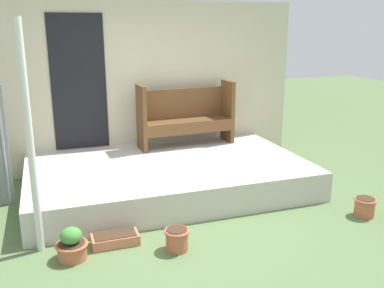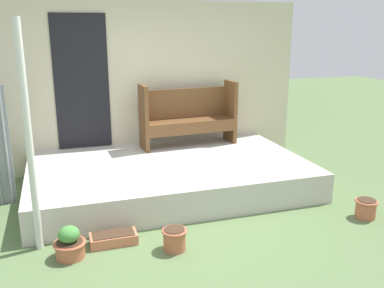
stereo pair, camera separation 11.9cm
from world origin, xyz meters
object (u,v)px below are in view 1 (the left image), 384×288
at_px(flower_pot_right, 365,206).
at_px(bench, 185,114).
at_px(support_post, 30,142).
at_px(flower_pot_left, 72,245).
at_px(planter_box_rect, 115,239).
at_px(flower_pot_middle, 177,238).

bearing_deg(flower_pot_right, bench, 121.09).
bearing_deg(support_post, flower_pot_left, -44.48).
distance_m(flower_pot_right, planter_box_rect, 2.98).
bearing_deg(planter_box_rect, flower_pot_right, -5.59).
xyz_separation_m(bench, flower_pot_middle, (-0.91, -2.47, -0.76)).
bearing_deg(flower_pot_right, support_post, 173.41).
height_order(bench, flower_pot_middle, bench).
bearing_deg(planter_box_rect, flower_pot_left, -161.47).
bearing_deg(flower_pot_left, flower_pot_middle, -9.48).
bearing_deg(support_post, flower_pot_right, -6.59).
relative_size(flower_pot_left, flower_pot_middle, 1.25).
distance_m(flower_pot_middle, planter_box_rect, 0.67).
relative_size(flower_pot_middle, planter_box_rect, 0.54).
xyz_separation_m(flower_pot_left, planter_box_rect, (0.45, 0.15, -0.09)).
relative_size(support_post, bench, 1.52).
relative_size(bench, planter_box_rect, 3.10).
bearing_deg(flower_pot_middle, bench, 69.68).
height_order(bench, planter_box_rect, bench).
bearing_deg(flower_pot_right, planter_box_rect, 174.41).
relative_size(flower_pot_left, planter_box_rect, 0.68).
height_order(support_post, planter_box_rect, support_post).
relative_size(bench, flower_pot_left, 4.54).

